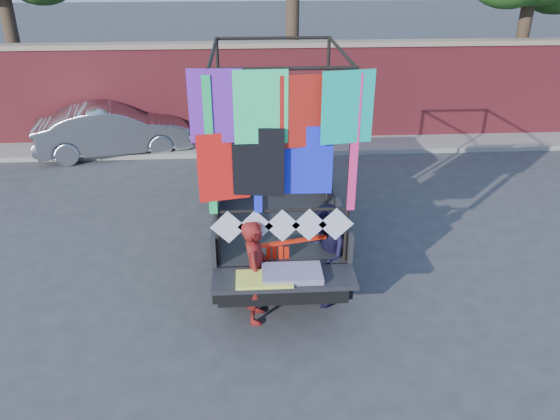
{
  "coord_description": "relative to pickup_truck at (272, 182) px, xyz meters",
  "views": [
    {
      "loc": [
        -0.29,
        -7.27,
        4.93
      ],
      "look_at": [
        0.14,
        -0.26,
        1.44
      ],
      "focal_mm": 35.0,
      "sensor_mm": 36.0,
      "label": 1
    }
  ],
  "objects": [
    {
      "name": "ground",
      "position": [
        -0.14,
        -2.02,
        -0.9
      ],
      "size": [
        90.0,
        90.0,
        0.0
      ],
      "primitive_type": "plane",
      "color": "#38383A",
      "rests_on": "ground"
    },
    {
      "name": "curb",
      "position": [
        -0.14,
        4.28,
        -0.84
      ],
      "size": [
        30.0,
        1.2,
        0.12
      ],
      "primitive_type": "cube",
      "color": "gray",
      "rests_on": "ground"
    },
    {
      "name": "woman",
      "position": [
        -0.37,
        -2.87,
        -0.12
      ],
      "size": [
        0.43,
        0.61,
        1.57
      ],
      "primitive_type": "imported",
      "rotation": [
        0.0,
        0.0,
        1.47
      ],
      "color": "maroon",
      "rests_on": "ground"
    },
    {
      "name": "streamer_bundle",
      "position": [
        0.02,
        -2.7,
        0.04
      ],
      "size": [
        1.01,
        0.28,
        0.7
      ],
      "color": "#FC230D",
      "rests_on": "ground"
    },
    {
      "name": "brick_wall",
      "position": [
        -0.14,
        4.98,
        0.42
      ],
      "size": [
        30.0,
        0.45,
        2.61
      ],
      "color": "#9B2D36",
      "rests_on": "ground"
    },
    {
      "name": "sedan",
      "position": [
        -3.81,
        4.18,
        -0.28
      ],
      "size": [
        4.0,
        2.13,
        1.25
      ],
      "primitive_type": "imported",
      "rotation": [
        0.0,
        0.0,
        1.79
      ],
      "color": "#A3A4AA",
      "rests_on": "ground"
    },
    {
      "name": "pickup_truck",
      "position": [
        0.0,
        0.0,
        0.0
      ],
      "size": [
        2.27,
        5.7,
        3.59
      ],
      "color": "black",
      "rests_on": "ground"
    },
    {
      "name": "man",
      "position": [
        0.65,
        -2.51,
        -0.11
      ],
      "size": [
        0.66,
        0.82,
        1.59
      ],
      "primitive_type": "imported",
      "rotation": [
        0.0,
        0.0,
        -1.65
      ],
      "color": "#161432",
      "rests_on": "ground"
    }
  ]
}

